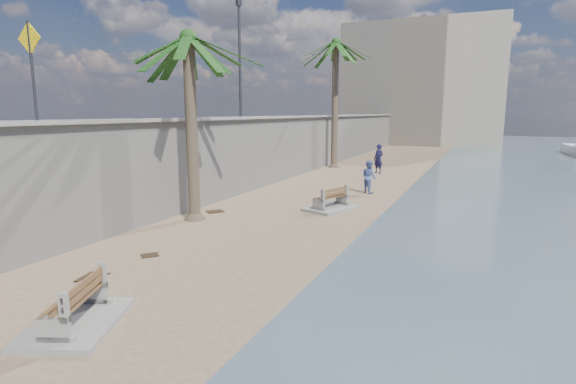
% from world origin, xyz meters
% --- Properties ---
extents(ground_plane, '(140.00, 140.00, 0.00)m').
position_xyz_m(ground_plane, '(0.00, 0.00, 0.00)').
color(ground_plane, '#917559').
extents(seawall, '(0.45, 70.00, 3.50)m').
position_xyz_m(seawall, '(-5.20, 20.00, 1.75)').
color(seawall, gray).
rests_on(seawall, ground_plane).
extents(wall_cap, '(0.80, 70.00, 0.12)m').
position_xyz_m(wall_cap, '(-5.20, 20.00, 3.55)').
color(wall_cap, gray).
rests_on(wall_cap, seawall).
extents(end_building, '(18.00, 12.00, 14.00)m').
position_xyz_m(end_building, '(-2.00, 52.00, 7.00)').
color(end_building, '#B7AA93').
rests_on(end_building, ground_plane).
extents(bench_near, '(2.11, 2.45, 0.86)m').
position_xyz_m(bench_near, '(-1.13, -1.05, 0.38)').
color(bench_near, gray).
rests_on(bench_near, ground_plane).
extents(bench_far, '(2.01, 2.40, 0.86)m').
position_xyz_m(bench_far, '(-0.06, 10.19, 0.38)').
color(bench_far, gray).
rests_on(bench_far, ground_plane).
extents(palm_mid, '(5.00, 5.00, 7.18)m').
position_xyz_m(palm_mid, '(-4.02, 6.64, 6.21)').
color(palm_mid, brown).
rests_on(palm_mid, ground_plane).
extents(palm_back, '(5.00, 5.00, 9.34)m').
position_xyz_m(palm_back, '(-4.27, 23.52, 8.29)').
color(palm_back, brown).
rests_on(palm_back, ground_plane).
extents(pedestrian_sign, '(0.78, 0.07, 2.40)m').
position_xyz_m(pedestrian_sign, '(-5.00, 1.50, 5.15)').
color(pedestrian_sign, '#2D2D33').
rests_on(pedestrian_sign, wall_cap).
extents(streetlight, '(0.28, 0.28, 5.12)m').
position_xyz_m(streetlight, '(-5.10, 12.00, 6.64)').
color(streetlight, '#2D2D33').
rests_on(streetlight, wall_cap).
extents(person_a, '(0.91, 0.81, 2.11)m').
position_xyz_m(person_a, '(-0.73, 21.66, 1.06)').
color(person_a, '#17163C').
rests_on(person_a, ground_plane).
extents(person_b, '(1.05, 1.03, 1.72)m').
position_xyz_m(person_b, '(0.41, 14.50, 0.86)').
color(person_b, '#5165A7').
rests_on(person_b, ground_plane).
extents(debris_b, '(0.65, 0.75, 0.03)m').
position_xyz_m(debris_b, '(-2.77, 0.84, 0.01)').
color(debris_b, '#382616').
rests_on(debris_b, ground_plane).
extents(debris_c, '(0.77, 0.79, 0.03)m').
position_xyz_m(debris_c, '(-4.04, 8.00, 0.01)').
color(debris_c, '#382616').
rests_on(debris_c, ground_plane).
extents(debris_d, '(0.56, 0.57, 0.03)m').
position_xyz_m(debris_d, '(-2.67, 2.68, 0.01)').
color(debris_d, '#382616').
rests_on(debris_d, ground_plane).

